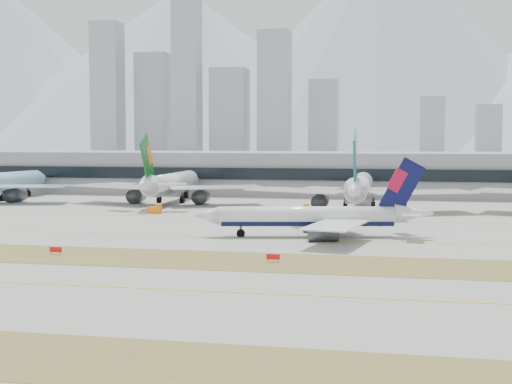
% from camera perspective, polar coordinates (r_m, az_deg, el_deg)
% --- Properties ---
extents(ground, '(3000.00, 3000.00, 0.00)m').
position_cam_1_polar(ground, '(149.93, -3.67, -3.33)').
color(ground, gray).
rests_on(ground, ground).
extents(apron_markings, '(360.00, 122.22, 0.06)m').
position_cam_1_polar(apron_markings, '(99.53, -11.83, -7.28)').
color(apron_markings, brown).
rests_on(apron_markings, ground).
extents(taxiing_airliner, '(48.43, 41.55, 16.39)m').
position_cam_1_polar(taxiing_airliner, '(144.76, 4.81, -2.03)').
color(taxiing_airliner, white).
rests_on(taxiing_airliner, ground).
extents(widebody_eva, '(61.01, 59.59, 21.75)m').
position_cam_1_polar(widebody_eva, '(220.60, -6.93, 0.59)').
color(widebody_eva, white).
rests_on(widebody_eva, ground).
extents(widebody_cathay, '(63.53, 61.90, 22.64)m').
position_cam_1_polar(widebody_cathay, '(199.54, 8.26, 0.26)').
color(widebody_cathay, white).
rests_on(widebody_cathay, ground).
extents(terminal, '(280.00, 43.10, 15.00)m').
position_cam_1_polar(terminal, '(261.51, 2.87, 1.57)').
color(terminal, gray).
rests_on(terminal, ground).
extents(hold_sign_left, '(2.20, 0.15, 1.35)m').
position_cam_1_polar(hold_sign_left, '(126.84, -15.73, -4.47)').
color(hold_sign_left, red).
rests_on(hold_sign_left, ground).
extents(hold_sign_right, '(2.20, 0.15, 1.35)m').
position_cam_1_polar(hold_sign_right, '(114.79, 1.38, -5.22)').
color(hold_sign_right, red).
rests_on(hold_sign_right, ground).
extents(gse_b, '(3.55, 2.00, 2.60)m').
position_cam_1_polar(gse_b, '(191.29, -8.09, -1.40)').
color(gse_b, orange).
rests_on(gse_b, ground).
extents(gse_c, '(3.55, 2.00, 2.60)m').
position_cam_1_polar(gse_c, '(188.33, 3.73, -1.45)').
color(gse_c, orange).
rests_on(gse_c, ground).
extents(city_skyline, '(342.00, 49.80, 140.00)m').
position_cam_1_polar(city_skyline, '(615.12, -2.32, 7.06)').
color(city_skyline, '#959DAA').
rests_on(city_skyline, ground).
extents(mountain_ridge, '(2830.00, 1120.00, 470.00)m').
position_cam_1_polar(mountain_ridge, '(1556.11, 11.30, 10.16)').
color(mountain_ridge, '#9EA8B7').
rests_on(mountain_ridge, ground).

